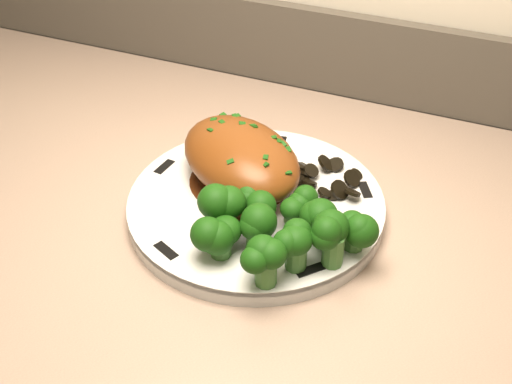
% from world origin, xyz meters
% --- Properties ---
extents(plate, '(0.33, 0.33, 0.02)m').
position_xyz_m(plate, '(-0.26, 1.68, 0.81)').
color(plate, silver).
rests_on(plate, counter).
extents(rim_accent_0, '(0.02, 0.03, 0.00)m').
position_xyz_m(rim_accent_0, '(-0.15, 1.75, 0.82)').
color(rim_accent_0, black).
rests_on(rim_accent_0, plate).
extents(rim_accent_1, '(0.03, 0.02, 0.00)m').
position_xyz_m(rim_accent_1, '(-0.29, 1.81, 0.82)').
color(rim_accent_1, black).
rests_on(rim_accent_1, plate).
extents(rim_accent_2, '(0.01, 0.03, 0.00)m').
position_xyz_m(rim_accent_2, '(-0.38, 1.70, 0.82)').
color(rim_accent_2, black).
rests_on(rim_accent_2, plate).
extents(rim_accent_3, '(0.03, 0.02, 0.00)m').
position_xyz_m(rim_accent_3, '(-0.31, 1.57, 0.82)').
color(rim_accent_3, black).
rests_on(rim_accent_3, plate).
extents(rim_accent_4, '(0.03, 0.03, 0.00)m').
position_xyz_m(rim_accent_4, '(-0.17, 1.60, 0.82)').
color(rim_accent_4, black).
rests_on(rim_accent_4, plate).
extents(gravy_pool, '(0.12, 0.12, 0.00)m').
position_xyz_m(gravy_pool, '(-0.29, 1.71, 0.82)').
color(gravy_pool, '#3B1A0A').
rests_on(gravy_pool, plate).
extents(chicken_breast, '(0.20, 0.19, 0.06)m').
position_xyz_m(chicken_breast, '(-0.29, 1.70, 0.85)').
color(chicken_breast, brown).
rests_on(chicken_breast, plate).
extents(mushroom_pile, '(0.09, 0.07, 0.02)m').
position_xyz_m(mushroom_pile, '(-0.20, 1.74, 0.83)').
color(mushroom_pile, black).
rests_on(mushroom_pile, plate).
extents(broccoli_florets, '(0.16, 0.13, 0.05)m').
position_xyz_m(broccoli_florets, '(-0.20, 1.62, 0.85)').
color(broccoli_florets, '#417732').
rests_on(broccoli_florets, plate).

